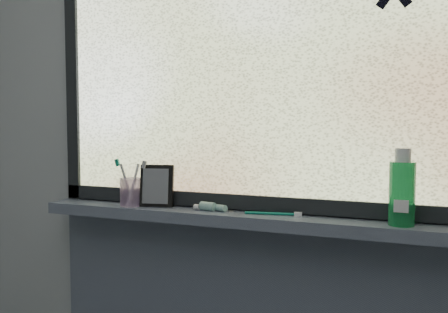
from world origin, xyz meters
name	(u,v)px	position (x,y,z in m)	size (l,w,h in m)	color
wall_back	(267,143)	(0.00, 1.30, 1.25)	(3.00, 0.01, 2.50)	#9EA3A8
windowsill	(259,220)	(0.00, 1.23, 1.00)	(1.62, 0.14, 0.04)	#4E5668
window_pane	(265,59)	(0.00, 1.28, 1.53)	(1.50, 0.01, 1.00)	silver
frame_bottom	(264,203)	(0.00, 1.28, 1.05)	(1.60, 0.03, 0.05)	black
frame_left	(73,68)	(-0.78, 1.28, 1.53)	(0.05, 0.03, 1.10)	black
vanity_mirror	(157,186)	(-0.39, 1.24, 1.09)	(0.12, 0.06, 0.15)	black
toothpaste_tube	(212,207)	(-0.17, 1.23, 1.03)	(0.17, 0.04, 0.03)	silver
toothbrush_cup	(131,192)	(-0.48, 1.22, 1.07)	(0.08, 0.08, 0.10)	#B594C4
toothbrush_lying	(270,213)	(0.03, 1.24, 1.03)	(0.20, 0.02, 0.01)	#0D7960
mouthwash_bottle	(402,187)	(0.44, 1.22, 1.13)	(0.07, 0.07, 0.19)	#1C934B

